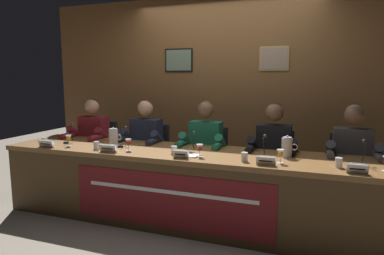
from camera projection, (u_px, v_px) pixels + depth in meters
The scene contains 35 objects.
ground_plane at pixel (192, 221), 3.58m from camera, with size 12.00×12.00×0.00m, color gray.
wall_back_panelled at pixel (225, 93), 4.64m from camera, with size 5.35×0.14×2.60m.
conference_table at pixel (188, 176), 3.39m from camera, with size 4.15×0.83×0.75m.
chair_far_left at pixel (100, 156), 4.59m from camera, with size 0.44×0.45×0.91m.
panelist_far_left at pixel (90, 139), 4.36m from camera, with size 0.51×0.48×1.24m.
nameplate_far_left at pixel (46, 144), 3.68m from camera, with size 0.18×0.06×0.08m.
juice_glass_far_left at pixel (69, 138), 3.74m from camera, with size 0.06×0.06×0.12m.
water_cup_far_left at pixel (45, 142), 3.82m from camera, with size 0.06×0.06×0.08m.
microphone_far_left at pixel (68, 137), 3.93m from camera, with size 0.06×0.17×0.22m.
chair_left at pixel (151, 161), 4.33m from camera, with size 0.44×0.45×0.91m.
panelist_left at pixel (144, 142), 4.10m from camera, with size 0.51×0.48×1.24m.
nameplate_left at pixel (108, 148), 3.44m from camera, with size 0.19×0.06×0.08m.
juice_glass_left at pixel (128, 143), 3.50m from camera, with size 0.06×0.06×0.12m.
water_cup_left at pixel (96, 146), 3.57m from camera, with size 0.06×0.06×0.08m.
microphone_left at pixel (122, 140), 3.72m from camera, with size 0.06×0.17×0.22m.
chair_center at pixel (209, 166), 4.07m from camera, with size 0.44×0.45×0.91m.
panelist_center at pixel (204, 147), 3.85m from camera, with size 0.51×0.48×1.24m.
nameplate_center at pixel (181, 154), 3.18m from camera, with size 0.15×0.06×0.08m.
juice_glass_center at pixel (200, 148), 3.22m from camera, with size 0.06×0.06×0.12m.
water_cup_center at pixel (174, 151), 3.33m from camera, with size 0.06×0.06×0.08m.
microphone_center at pixel (191, 146), 3.38m from camera, with size 0.06×0.17×0.22m.
chair_right at pixel (274, 172), 3.82m from camera, with size 0.44×0.45×0.91m.
panelist_right at pixel (273, 152), 3.59m from camera, with size 0.51×0.48×1.24m.
nameplate_right at pixel (266, 161), 2.93m from camera, with size 0.17×0.06×0.08m.
juice_glass_right at pixel (280, 154), 2.99m from camera, with size 0.06×0.06×0.12m.
water_cup_right at pixel (244, 157), 3.05m from camera, with size 0.06×0.06×0.08m.
microphone_right at pixel (263, 151), 3.17m from camera, with size 0.06×0.17×0.22m.
chair_far_right at pixel (348, 179), 3.56m from camera, with size 0.44×0.45×0.91m.
panelist_far_right at pixel (352, 157), 3.33m from camera, with size 0.51×0.48×1.24m.
nameplate_far_right at pixel (357, 169), 2.67m from camera, with size 0.16×0.06×0.08m.
water_cup_far_right at pixel (339, 163), 2.85m from camera, with size 0.06×0.06×0.08m.
microphone_far_right at pixel (364, 157), 2.90m from camera, with size 0.06×0.17×0.22m.
water_pitcher_left_side at pixel (114, 137), 3.77m from camera, with size 0.15×0.10×0.21m.
water_pitcher_right_side at pixel (287, 147), 3.22m from camera, with size 0.15×0.10×0.21m.
document_stack_center at pixel (188, 155), 3.29m from camera, with size 0.23×0.18×0.01m.
Camera 1 is at (1.15, -3.20, 1.50)m, focal length 31.59 mm.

